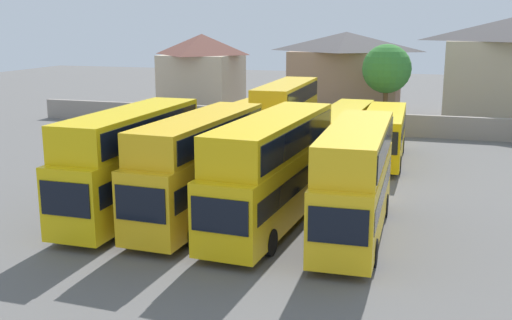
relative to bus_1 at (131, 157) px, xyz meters
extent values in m
plane|color=#605E5B|center=(5.25, 18.17, -2.86)|extent=(140.00, 140.00, 0.00)
cube|color=gray|center=(5.25, 25.31, -1.96)|extent=(56.00, 0.50, 1.80)
cube|color=yellow|center=(0.00, -0.09, -0.94)|extent=(2.59, 10.58, 3.12)
cube|color=black|center=(-0.03, -5.40, -0.57)|extent=(2.23, 0.09, 1.40)
cube|color=black|center=(0.00, -0.09, -0.57)|extent=(2.63, 9.73, 0.98)
cube|color=yellow|center=(0.00, 0.17, 1.42)|extent=(2.54, 10.05, 1.61)
cube|color=black|center=(0.00, 0.17, 1.42)|extent=(2.63, 9.52, 1.12)
cylinder|color=black|center=(1.15, -3.37, -2.31)|extent=(0.31, 1.10, 1.10)
cylinder|color=black|center=(-1.19, -3.36, -2.31)|extent=(0.31, 1.10, 1.10)
cylinder|color=black|center=(1.18, 3.18, -2.31)|extent=(0.31, 1.10, 1.10)
cylinder|color=black|center=(-1.15, 3.19, -2.31)|extent=(0.31, 1.10, 1.10)
cube|color=yellow|center=(3.36, 0.33, -0.95)|extent=(2.94, 10.90, 3.10)
cube|color=black|center=(3.12, -5.09, -0.58)|extent=(2.18, 0.17, 1.40)
cube|color=black|center=(3.36, 0.33, -0.58)|extent=(2.94, 10.04, 0.98)
cube|color=yellow|center=(3.37, 0.60, 1.32)|extent=(2.87, 10.36, 1.44)
cube|color=black|center=(3.37, 0.60, 1.32)|extent=(2.93, 9.83, 1.01)
cylinder|color=black|center=(4.35, -3.06, -2.31)|extent=(0.35, 1.11, 1.10)
cylinder|color=black|center=(2.08, -2.97, -2.31)|extent=(0.35, 1.11, 1.10)
cylinder|color=black|center=(4.64, 3.63, -2.31)|extent=(0.35, 1.11, 1.10)
cylinder|color=black|center=(2.37, 3.73, -2.31)|extent=(0.35, 1.11, 1.10)
cube|color=yellow|center=(6.82, 0.52, -1.03)|extent=(3.29, 11.75, 2.95)
cube|color=black|center=(6.47, -5.30, -0.67)|extent=(2.29, 0.22, 1.33)
cube|color=black|center=(6.82, 0.52, -0.67)|extent=(3.28, 10.83, 0.93)
cube|color=yellow|center=(6.84, 0.81, 1.28)|extent=(3.21, 11.17, 1.66)
cube|color=black|center=(6.84, 0.81, 1.28)|extent=(3.26, 10.59, 1.16)
cylinder|color=black|center=(7.80, -3.15, -2.31)|extent=(0.37, 1.12, 1.10)
cylinder|color=black|center=(5.41, -3.00, -2.31)|extent=(0.37, 1.12, 1.10)
cylinder|color=black|center=(8.23, 4.04, -2.31)|extent=(0.37, 1.12, 1.10)
cylinder|color=black|center=(5.84, 4.19, -2.31)|extent=(0.37, 1.12, 1.10)
cube|color=yellow|center=(10.66, 0.11, -1.04)|extent=(2.76, 10.42, 2.93)
cube|color=black|center=(10.82, -5.08, -0.69)|extent=(2.14, 0.15, 1.32)
cube|color=black|center=(10.66, 0.11, -0.69)|extent=(2.77, 9.60, 0.92)
cube|color=yellow|center=(10.65, 0.37, 1.20)|extent=(2.70, 9.90, 1.54)
cube|color=black|center=(10.65, 0.37, 1.20)|extent=(2.77, 9.39, 1.08)
cylinder|color=black|center=(11.88, -3.06, -2.31)|extent=(0.33, 1.11, 1.10)
cylinder|color=black|center=(9.64, -3.13, -2.31)|extent=(0.33, 1.11, 1.10)
cylinder|color=black|center=(11.68, 3.35, -2.31)|extent=(0.33, 1.11, 1.10)
cylinder|color=black|center=(9.44, 3.28, -2.31)|extent=(0.33, 1.11, 1.10)
cube|color=yellow|center=(0.13, 15.26, -1.03)|extent=(3.45, 11.96, 2.94)
cube|color=black|center=(-0.32, 9.36, -0.68)|extent=(2.26, 0.25, 1.32)
cube|color=black|center=(0.13, 15.26, -0.68)|extent=(3.42, 11.02, 0.93)
cylinder|color=black|center=(1.03, 11.53, -2.31)|extent=(0.38, 1.12, 1.10)
cylinder|color=black|center=(-1.32, 11.71, -2.31)|extent=(0.38, 1.12, 1.10)
cylinder|color=black|center=(1.59, 18.82, -2.31)|extent=(0.38, 1.12, 1.10)
cylinder|color=black|center=(-0.76, 19.00, -2.31)|extent=(0.38, 1.12, 1.10)
cube|color=gold|center=(3.56, 15.53, -0.91)|extent=(2.68, 10.84, 3.17)
cube|color=black|center=(3.66, 10.12, -0.53)|extent=(2.18, 0.12, 1.43)
cube|color=black|center=(3.56, 15.53, -0.53)|extent=(2.70, 9.97, 1.00)
cube|color=gold|center=(3.56, 15.80, 1.41)|extent=(2.62, 10.30, 1.47)
cube|color=black|center=(3.56, 15.80, 1.41)|extent=(2.70, 9.76, 1.03)
cylinder|color=black|center=(4.76, 12.21, -2.31)|extent=(0.32, 1.11, 1.10)
cylinder|color=black|center=(2.49, 12.17, -2.31)|extent=(0.32, 1.11, 1.10)
cylinder|color=black|center=(4.64, 18.90, -2.31)|extent=(0.32, 1.11, 1.10)
cylinder|color=black|center=(2.36, 18.86, -2.31)|extent=(0.32, 1.11, 1.10)
cube|color=yellow|center=(7.55, 15.57, -1.00)|extent=(2.89, 11.81, 3.01)
cube|color=black|center=(7.36, 9.69, -0.64)|extent=(2.20, 0.15, 1.35)
cube|color=black|center=(7.55, 15.57, -0.64)|extent=(2.90, 10.87, 0.95)
cylinder|color=black|center=(8.58, 11.90, -2.31)|extent=(0.34, 1.11, 1.10)
cylinder|color=black|center=(6.28, 11.97, -2.31)|extent=(0.34, 1.11, 1.10)
cylinder|color=black|center=(8.82, 19.16, -2.31)|extent=(0.34, 1.11, 1.10)
cylinder|color=black|center=(6.52, 19.24, -2.31)|extent=(0.34, 1.11, 1.10)
cube|color=yellow|center=(10.37, 15.40, -0.99)|extent=(2.87, 10.15, 3.02)
cube|color=black|center=(10.57, 10.35, -0.63)|extent=(2.18, 0.17, 1.36)
cube|color=black|center=(10.37, 15.40, -0.63)|extent=(2.88, 9.35, 0.95)
cylinder|color=black|center=(11.63, 12.33, -2.31)|extent=(0.34, 1.11, 1.10)
cylinder|color=black|center=(9.36, 12.24, -2.31)|extent=(0.34, 1.11, 1.10)
cylinder|color=black|center=(11.39, 18.56, -2.31)|extent=(0.34, 1.11, 1.10)
cylinder|color=black|center=(9.11, 18.47, -2.31)|extent=(0.34, 1.11, 1.10)
cube|color=#C6B293|center=(-10.23, 34.30, 0.06)|extent=(7.09, 7.63, 5.85)
pyramid|color=brown|center=(-10.23, 34.30, 4.02)|extent=(7.44, 8.01, 2.07)
cube|color=#9E7A60|center=(4.75, 33.96, 0.34)|extent=(10.12, 6.62, 6.40)
pyramid|color=#514C4C|center=(4.75, 33.96, 4.44)|extent=(10.63, 6.95, 1.80)
cube|color=#C6B293|center=(19.34, 34.36, 0.88)|extent=(10.93, 6.06, 7.47)
pyramid|color=#514C4C|center=(19.34, 34.36, 5.64)|extent=(11.48, 6.37, 2.04)
cylinder|color=brown|center=(9.22, 27.81, -0.95)|extent=(0.41, 0.41, 3.81)
sphere|color=#387F33|center=(9.22, 27.81, 2.40)|extent=(4.14, 4.14, 4.14)
camera|label=1|loc=(14.12, -25.50, 6.32)|focal=43.13mm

